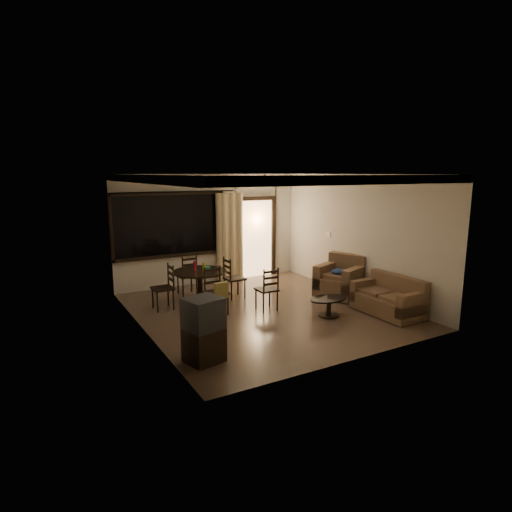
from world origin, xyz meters
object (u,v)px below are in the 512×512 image
dining_table (200,278)px  dining_chair_north (187,283)px  dining_chair_west (163,296)px  sofa (389,299)px  dining_chair_south (217,299)px  coffee_table (329,304)px  tv_cabinet (204,330)px  armchair (341,280)px  dining_chair_east (234,286)px  side_chair (267,297)px

dining_table → dining_chair_north: size_ratio=1.23×
dining_chair_west → sofa: 4.67m
dining_chair_south → sofa: dining_chair_south is taller
dining_table → sofa: dining_table is taller
dining_chair_north → coffee_table: size_ratio=1.12×
dining_chair_south → dining_table: bearing=89.9°
tv_cabinet → coffee_table: tv_cabinet is taller
dining_chair_west → armchair: 4.05m
dining_chair_east → side_chair: bearing=-170.8°
side_chair → dining_chair_north: bearing=-59.7°
dining_chair_south → dining_chair_north: 1.64m
dining_chair_south → tv_cabinet: bearing=-119.7°
dining_chair_east → dining_chair_south: size_ratio=1.00×
dining_table → coffee_table: dining_table is taller
dining_chair_west → sofa: dining_chair_west is taller
dining_chair_south → tv_cabinet: tv_cabinet is taller
dining_chair_east → coffee_table: 2.34m
tv_cabinet → sofa: 4.16m
dining_table → side_chair: (1.03, -1.13, -0.30)m
dining_chair_south → armchair: 3.07m
dining_chair_west → side_chair: dining_chair_west is taller
dining_chair_east → armchair: 2.49m
coffee_table → side_chair: size_ratio=0.92×
dining_chair_west → dining_chair_north: (0.83, 0.79, 0.00)m
dining_chair_east → tv_cabinet: bearing=145.2°
sofa → armchair: 1.48m
dining_chair_south → coffee_table: bearing=-33.2°
dining_table → dining_chair_east: dining_table is taller
dining_table → dining_chair_north: bearing=90.6°
dining_table → sofa: (3.07, -2.57, -0.27)m
dining_chair_south → tv_cabinet: size_ratio=0.95×
tv_cabinet → sofa: (4.15, 0.23, -0.20)m
side_chair → coffee_table: bearing=134.7°
dining_chair_north → dining_chair_east: bearing=136.8°
dining_chair_north → sofa: (3.08, -3.36, 0.02)m
dining_chair_south → dining_chair_north: bearing=90.0°
dining_chair_east → dining_chair_north: bearing=46.8°
sofa → dining_chair_south: bearing=150.6°
coffee_table → side_chair: bearing=132.8°
dining_chair_south → dining_chair_north: same height
tv_cabinet → sofa: size_ratio=0.70×
dining_chair_south → armchair: (3.06, -0.24, 0.08)m
sofa → dining_chair_west: bearing=146.5°
armchair → coffee_table: armchair is taller
dining_chair_east → side_chair: (0.19, -1.14, -0.01)m
dining_chair_north → sofa: 4.55m
dining_chair_north → side_chair: 2.18m
dining_chair_north → coffee_table: (1.91, -2.86, -0.03)m
dining_chair_west → dining_chair_south: bearing=44.3°
dining_chair_north → dining_table: bearing=90.1°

